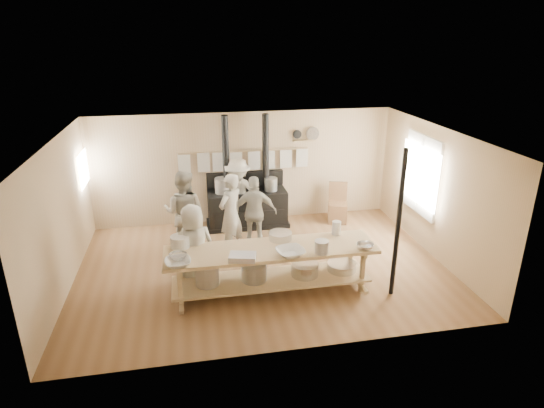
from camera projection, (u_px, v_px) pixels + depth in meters
name	position (u px, v px, depth m)	size (l,w,h in m)	color
ground	(263.00, 267.00, 8.83)	(7.00, 7.00, 0.00)	brown
room_shell	(262.00, 188.00, 8.25)	(7.00, 7.00, 7.00)	tan
window_right	(421.00, 175.00, 9.46)	(0.09, 1.50, 1.65)	beige
left_opening	(83.00, 169.00, 9.49)	(0.00, 0.90, 0.90)	white
stove	(247.00, 204.00, 10.59)	(1.90, 0.75, 2.60)	black
towel_rail	(245.00, 158.00, 10.48)	(3.00, 0.04, 0.47)	tan
back_wall_shelf	(306.00, 136.00, 10.61)	(0.63, 0.14, 0.32)	tan
prep_table	(271.00, 265.00, 7.82)	(3.60, 0.90, 0.85)	tan
support_post	(398.00, 225.00, 7.49)	(0.08, 0.08, 2.60)	black
cook_far_left	(231.00, 214.00, 9.16)	(0.61, 0.40, 1.69)	#A7A594
cook_left	(184.00, 212.00, 9.18)	(0.84, 0.66, 1.73)	#A7A594
cook_center	(194.00, 247.00, 7.93)	(0.75, 0.49, 1.54)	#A7A594
cook_right	(255.00, 212.00, 9.40)	(0.91, 0.38, 1.56)	#A7A594
cook_by_window	(238.00, 195.00, 10.29)	(1.07, 0.62, 1.66)	#A7A594
chair	(337.00, 211.00, 10.87)	(0.55, 0.55, 0.94)	brown
bowl_white_a	(178.00, 263.00, 7.11)	(0.41, 0.41, 0.10)	silver
bowl_steel_a	(178.00, 257.00, 7.31)	(0.29, 0.29, 0.09)	silver
bowl_white_b	(290.00, 252.00, 7.42)	(0.46, 0.46, 0.11)	silver
bowl_steel_b	(365.00, 246.00, 7.65)	(0.29, 0.29, 0.09)	silver
roasting_pan	(243.00, 257.00, 7.29)	(0.43, 0.28, 0.09)	#B2B2B7
mixing_bowl_large	(280.00, 236.00, 8.01)	(0.41, 0.41, 0.13)	silver
bucket_galv	(322.00, 247.00, 7.50)	(0.24, 0.24, 0.22)	gray
deep_bowl_enamel	(180.00, 242.00, 7.70)	(0.32, 0.32, 0.20)	silver
pitcher	(336.00, 228.00, 8.18)	(0.16, 0.16, 0.25)	silver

